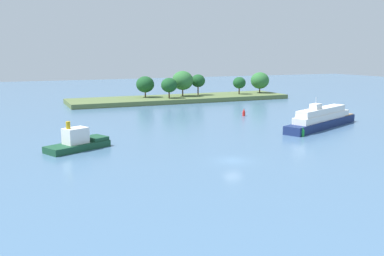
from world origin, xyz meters
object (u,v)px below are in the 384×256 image
(channel_buoy_red, at_px, (244,113))
(white_riverboat, at_px, (322,119))
(tugboat, at_px, (79,142))
(channel_buoy_green, at_px, (303,132))

(channel_buoy_red, bearing_deg, white_riverboat, -72.49)
(tugboat, bearing_deg, channel_buoy_green, -8.27)
(channel_buoy_green, bearing_deg, channel_buoy_red, 83.24)
(tugboat, distance_m, channel_buoy_red, 49.01)
(white_riverboat, bearing_deg, tugboat, -179.67)
(tugboat, relative_size, channel_buoy_red, 5.89)
(tugboat, height_order, channel_buoy_red, tugboat)
(tugboat, relative_size, channel_buoy_green, 5.89)
(white_riverboat, height_order, channel_buoy_red, white_riverboat)
(tugboat, xyz_separation_m, channel_buoy_green, (40.84, -5.94, -0.42))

